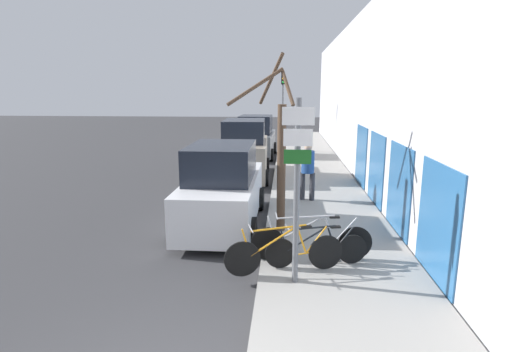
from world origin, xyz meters
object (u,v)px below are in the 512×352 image
at_px(parked_car_1, 245,152).
at_px(traffic_light, 283,100).
at_px(signpost, 297,183).
at_px(parked_car_0, 223,189).
at_px(parked_car_2, 256,138).
at_px(bicycle_0, 285,253).
at_px(pedestrian_near, 308,167).
at_px(bicycle_2, 312,240).
at_px(bicycle_1, 317,248).
at_px(street_tree, 279,155).

xyz_separation_m(parked_car_1, traffic_light, (1.46, 6.86, 1.94)).
bearing_deg(parked_car_1, traffic_light, 76.08).
xyz_separation_m(signpost, traffic_light, (-0.41, 16.16, 1.04)).
distance_m(parked_car_0, parked_car_2, 11.24).
distance_m(bicycle_0, pedestrian_near, 5.33).
distance_m(signpost, traffic_light, 16.20).
xyz_separation_m(bicycle_2, pedestrian_near, (0.14, 4.59, 0.64)).
height_order(parked_car_1, traffic_light, traffic_light).
relative_size(parked_car_1, pedestrian_near, 2.48).
distance_m(bicycle_1, pedestrian_near, 4.94).
distance_m(bicycle_1, street_tree, 2.64).
bearing_deg(bicycle_2, street_tree, 16.91).
relative_size(bicycle_0, traffic_light, 0.50).
xyz_separation_m(bicycle_2, street_tree, (-0.71, 1.71, 1.48)).
bearing_deg(parked_car_0, traffic_light, 83.76).
relative_size(pedestrian_near, traffic_light, 0.40).
bearing_deg(traffic_light, bicycle_2, -87.11).
bearing_deg(parked_car_0, pedestrian_near, 42.94).
distance_m(bicycle_0, parked_car_2, 14.42).
xyz_separation_m(bicycle_0, traffic_light, (-0.22, 15.80, 2.48)).
bearing_deg(parked_car_1, pedestrian_near, -59.23).
distance_m(signpost, bicycle_0, 1.50).
distance_m(bicycle_1, parked_car_2, 14.15).
relative_size(signpost, parked_car_2, 0.78).
height_order(pedestrian_near, street_tree, street_tree).
xyz_separation_m(signpost, parked_car_2, (-1.81, 14.68, -0.97)).
xyz_separation_m(bicycle_0, parked_car_1, (-1.68, 8.94, 0.55)).
xyz_separation_m(bicycle_0, bicycle_2, (0.54, 0.66, 0.01)).
height_order(signpost, parked_car_2, signpost).
distance_m(bicycle_1, bicycle_2, 0.31).
relative_size(parked_car_0, traffic_light, 1.03).
height_order(parked_car_0, street_tree, street_tree).
height_order(bicycle_2, parked_car_0, parked_car_0).
bearing_deg(signpost, street_tree, 97.37).
relative_size(bicycle_2, parked_car_0, 0.54).
relative_size(parked_car_2, pedestrian_near, 2.35).
bearing_deg(parked_car_2, parked_car_1, -89.07).
height_order(bicycle_1, pedestrian_near, pedestrian_near).
bearing_deg(parked_car_2, signpost, -81.38).
height_order(bicycle_2, traffic_light, traffic_light).
height_order(signpost, traffic_light, traffic_light).
bearing_deg(bicycle_0, signpost, -167.66).
height_order(pedestrian_near, traffic_light, traffic_light).
bearing_deg(bicycle_2, parked_car_1, 9.44).
bearing_deg(bicycle_1, traffic_light, -9.04).
relative_size(parked_car_1, traffic_light, 1.00).
bearing_deg(parked_car_1, street_tree, -78.90).
height_order(parked_car_0, parked_car_2, parked_car_2).
height_order(parked_car_1, street_tree, street_tree).
height_order(parked_car_2, traffic_light, traffic_light).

